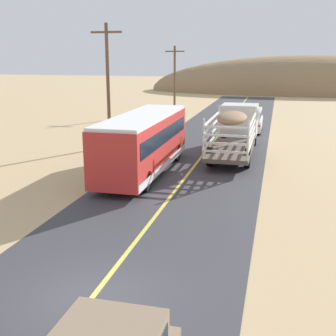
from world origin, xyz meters
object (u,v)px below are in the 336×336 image
power_pole_mid (108,82)px  power_pole_far (175,77)px  bus (143,142)px  livestock_truck (237,125)px  car_far (250,119)px

power_pole_mid → power_pole_far: (0.00, 20.19, -0.57)m
bus → power_pole_mid: bearing=125.0°
bus → power_pole_far: 26.98m
livestock_truck → power_pole_mid: (-8.78, -0.76, 2.70)m
livestock_truck → bus: bearing=-121.5°
livestock_truck → power_pole_mid: bearing=-175.0°
power_pole_far → livestock_truck: bearing=-65.7°
car_far → power_pole_far: size_ratio=0.64×
power_pole_mid → power_pole_far: 20.20m
bus → power_pole_far: (-4.43, 26.53, 2.17)m
bus → power_pole_far: power_pole_far is taller
car_far → bus: bearing=-107.7°
car_far → power_pole_mid: bearing=-136.9°
bus → car_far: 15.73m
power_pole_far → bus: bearing=-80.5°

